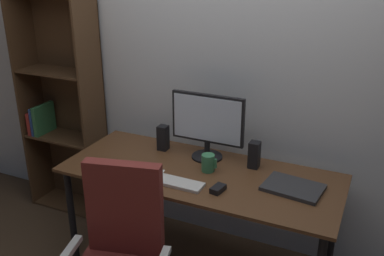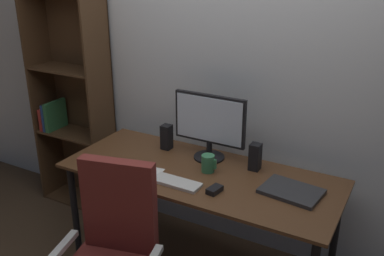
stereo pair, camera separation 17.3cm
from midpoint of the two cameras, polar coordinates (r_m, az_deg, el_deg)
name	(u,v)px [view 2 (the right image)]	position (r m, az deg, el deg)	size (l,w,h in m)	color
back_wall	(237,64)	(2.88, 7.72, 8.36)	(6.40, 0.10, 2.60)	silver
desk	(199,184)	(2.67, 2.86, -7.42)	(1.69, 0.69, 0.74)	#56351E
monitor	(210,123)	(2.71, 4.16, 0.63)	(0.48, 0.20, 0.43)	black
keyboard	(177,183)	(2.49, -0.06, -7.26)	(0.29, 0.11, 0.02)	silver
mouse	(215,190)	(2.42, 5.08, -8.18)	(0.06, 0.10, 0.03)	black
coffee_mug	(208,163)	(2.62, 4.04, -4.72)	(0.10, 0.08, 0.11)	#387F51
laptop	(291,191)	(2.49, 14.98, -8.11)	(0.32, 0.23, 0.02)	#2D2D30
speaker_left	(167,137)	(2.90, -1.68, -1.22)	(0.06, 0.07, 0.17)	black
speaker_right	(255,157)	(2.66, 10.20, -3.80)	(0.06, 0.07, 0.17)	black
paper_sheet	(139,177)	(2.58, -5.15, -6.48)	(0.21, 0.30, 0.00)	white
bookshelf	(73,102)	(3.55, -14.10, 3.32)	(0.63, 0.28, 1.77)	#4C331E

